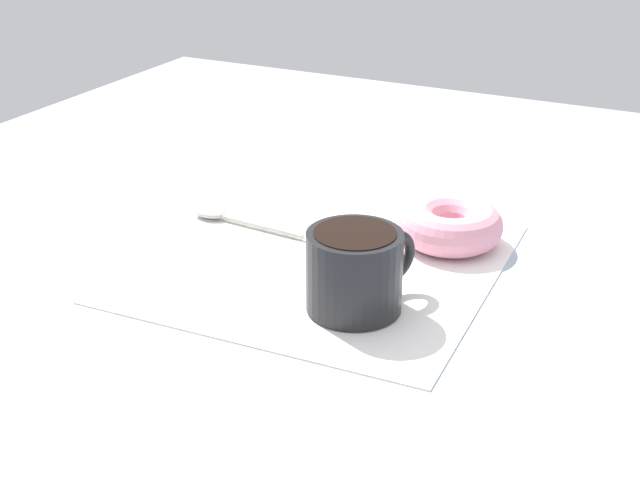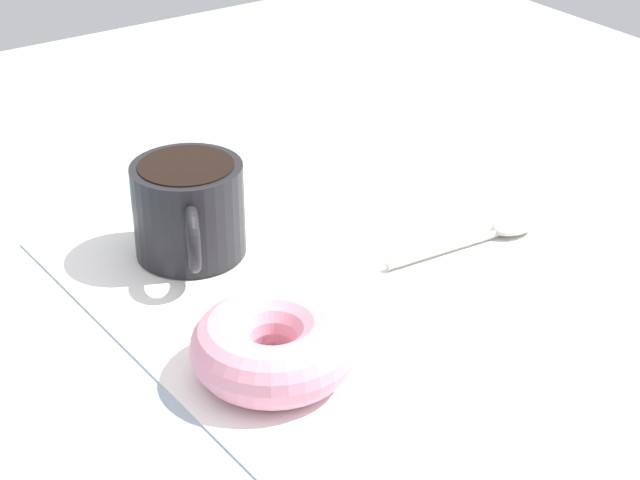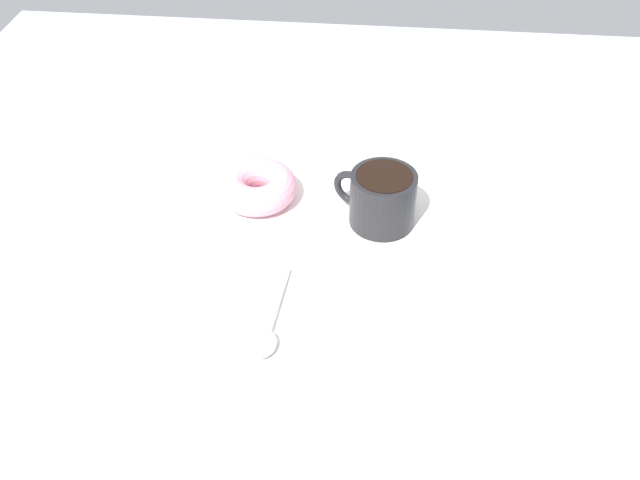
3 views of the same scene
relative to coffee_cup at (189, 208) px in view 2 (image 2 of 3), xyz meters
The scene contains 5 objects.
ground_plane 11.48cm from the coffee_cup, 64.38° to the right, with size 120.00×120.00×2.00cm, color #99A8B7.
napkin 10.11cm from the coffee_cup, 45.47° to the right, with size 31.43×31.43×0.30cm, color white.
coffee_cup is the anchor object (origin of this frame).
donut 15.93cm from the coffee_cup, 100.34° to the right, with size 10.00×10.00×3.72cm, color pink.
spoon 22.39cm from the coffee_cup, 28.76° to the right, with size 13.04×2.66×0.90cm.
Camera 2 is at (-34.61, -50.76, 38.62)cm, focal length 60.00 mm.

